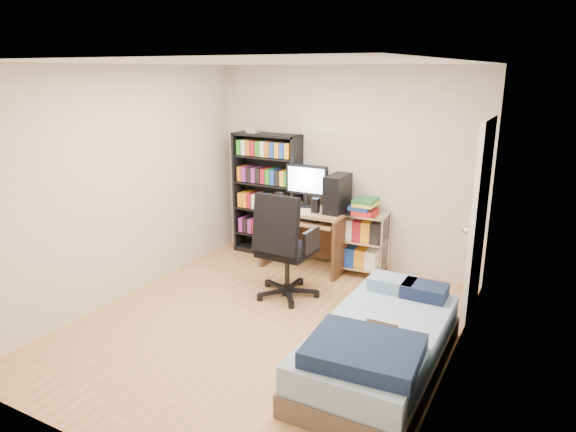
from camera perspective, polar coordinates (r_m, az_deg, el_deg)
The scene contains 7 objects.
room at distance 4.74m, azimuth -2.88°, elevation 1.40°, with size 3.58×4.08×2.58m.
media_shelf at distance 6.89m, azimuth -2.33°, elevation 2.54°, with size 0.92×0.31×1.71m.
computer_desk at distance 6.40m, azimuth 3.06°, elevation 0.18°, with size 1.03×0.60×1.30m.
office_chair at distance 5.65m, azimuth -0.35°, elevation -5.41°, with size 0.71×0.71×1.20m.
wire_cart at distance 6.28m, azimuth 8.31°, elevation -1.01°, with size 0.62×0.47×0.96m.
bed at distance 4.43m, azimuth 10.11°, elevation -14.13°, with size 0.95×1.89×0.54m.
door at distance 5.50m, azimuth 20.44°, elevation -0.26°, with size 0.12×0.80×2.00m.
Camera 1 is at (2.40, -3.92, 2.44)m, focal length 32.00 mm.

